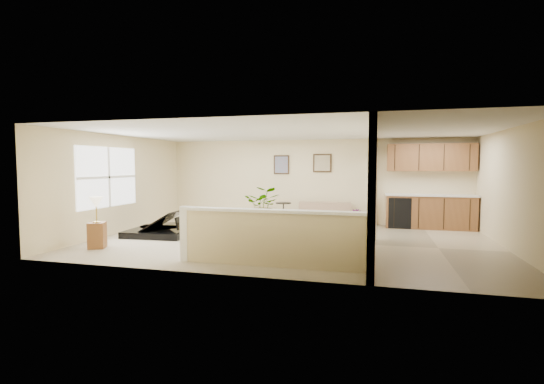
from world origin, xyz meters
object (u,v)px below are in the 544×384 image
(lamp_stand, at_px, (97,226))
(small_plant, at_px, (355,221))
(palm_plant, at_px, (263,206))
(piano_bench, at_px, (223,229))
(accent_table, at_px, (283,211))
(loveseat, at_px, (325,214))
(piano, at_px, (162,211))

(lamp_stand, bearing_deg, small_plant, 36.79)
(palm_plant, bearing_deg, lamp_stand, -121.91)
(piano_bench, xyz_separation_m, lamp_stand, (-2.20, -1.53, 0.20))
(piano_bench, height_order, lamp_stand, lamp_stand)
(accent_table, distance_m, lamp_stand, 5.15)
(small_plant, bearing_deg, palm_plant, 176.62)
(palm_plant, distance_m, small_plant, 2.67)
(palm_plant, xyz_separation_m, small_plant, (2.64, -0.16, -0.32))
(lamp_stand, bearing_deg, loveseat, 44.76)
(palm_plant, distance_m, lamp_stand, 4.70)
(piano, distance_m, piano_bench, 1.81)
(piano_bench, relative_size, lamp_stand, 0.72)
(piano, xyz_separation_m, piano_bench, (1.76, -0.29, -0.33))
(palm_plant, bearing_deg, small_plant, -3.38)
(small_plant, xyz_separation_m, lamp_stand, (-5.12, -3.83, 0.23))
(accent_table, xyz_separation_m, palm_plant, (-0.57, -0.17, 0.14))
(accent_table, bearing_deg, loveseat, 2.87)
(accent_table, height_order, lamp_stand, lamp_stand)
(palm_plant, height_order, lamp_stand, palm_plant)
(lamp_stand, bearing_deg, accent_table, 53.72)
(piano, height_order, lamp_stand, piano)
(piano_bench, relative_size, palm_plant, 0.69)
(loveseat, bearing_deg, accent_table, 177.85)
(piano_bench, height_order, small_plant, small_plant)
(small_plant, bearing_deg, piano, -156.73)
(small_plant, height_order, lamp_stand, lamp_stand)
(piano, bearing_deg, palm_plant, 43.46)
(loveseat, xyz_separation_m, palm_plant, (-1.77, -0.23, 0.22))
(piano_bench, distance_m, loveseat, 3.37)
(piano, relative_size, accent_table, 2.92)
(loveseat, xyz_separation_m, accent_table, (-1.20, -0.06, 0.09))
(lamp_stand, bearing_deg, piano_bench, 34.83)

